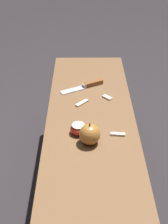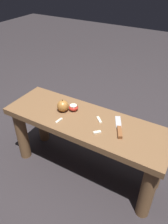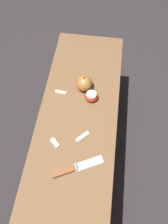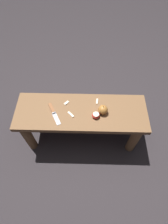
{
  "view_description": "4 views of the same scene",
  "coord_description": "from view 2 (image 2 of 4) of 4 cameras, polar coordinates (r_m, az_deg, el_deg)",
  "views": [
    {
      "loc": [
        1.01,
        -0.03,
        1.18
      ],
      "look_at": [
        0.02,
        -0.03,
        0.48
      ],
      "focal_mm": 50.0,
      "sensor_mm": 36.0,
      "label": 1
    },
    {
      "loc": [
        -0.53,
        0.92,
        1.26
      ],
      "look_at": [
        0.02,
        -0.03,
        0.48
      ],
      "focal_mm": 35.0,
      "sensor_mm": 36.0,
      "label": 2
    },
    {
      "loc": [
        -0.42,
        -0.09,
        1.3
      ],
      "look_at": [
        0.02,
        -0.03,
        0.48
      ],
      "focal_mm": 35.0,
      "sensor_mm": 36.0,
      "label": 3
    },
    {
      "loc": [
        0.04,
        -0.75,
        1.6
      ],
      "look_at": [
        0.02,
        -0.03,
        0.48
      ],
      "focal_mm": 28.0,
      "sensor_mm": 36.0,
      "label": 4
    }
  ],
  "objects": [
    {
      "name": "knife",
      "position": [
        1.26,
        9.19,
        -4.49
      ],
      "size": [
        0.12,
        0.2,
        0.02
      ],
      "rotation": [
        0.0,
        0.0,
        -1.1
      ],
      "color": "#B7BABF",
      "rests_on": "wooden_bench"
    },
    {
      "name": "apple_slice_center",
      "position": [
        1.32,
        -6.58,
        -2.25
      ],
      "size": [
        0.02,
        0.05,
        0.01
      ],
      "color": "beige",
      "rests_on": "wooden_bench"
    },
    {
      "name": "wooden_bench",
      "position": [
        1.4,
        0.29,
        -5.65
      ],
      "size": [
        1.05,
        0.35,
        0.45
      ],
      "color": "brown",
      "rests_on": "ground_plane"
    },
    {
      "name": "apple_slice_near_bowl",
      "position": [
        1.23,
        3.43,
        -5.29
      ],
      "size": [
        0.04,
        0.04,
        0.01
      ],
      "color": "beige",
      "rests_on": "wooden_bench"
    },
    {
      "name": "ground_plane",
      "position": [
        1.64,
        0.25,
        -14.57
      ],
      "size": [
        8.0,
        8.0,
        0.0
      ],
      "primitive_type": "plane",
      "color": "#2D282B"
    },
    {
      "name": "apple_slice_near_knife",
      "position": [
        1.33,
        3.99,
        -2.05
      ],
      "size": [
        0.06,
        0.06,
        0.01
      ],
      "color": "beige",
      "rests_on": "wooden_bench"
    },
    {
      "name": "apple_cut",
      "position": [
        1.4,
        -2.78,
        1.17
      ],
      "size": [
        0.06,
        0.06,
        0.04
      ],
      "color": "red",
      "rests_on": "wooden_bench"
    },
    {
      "name": "apple_whole",
      "position": [
        1.39,
        -5.53,
        1.6
      ],
      "size": [
        0.08,
        0.08,
        0.08
      ],
      "color": "#B27233",
      "rests_on": "wooden_bench"
    }
  ]
}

